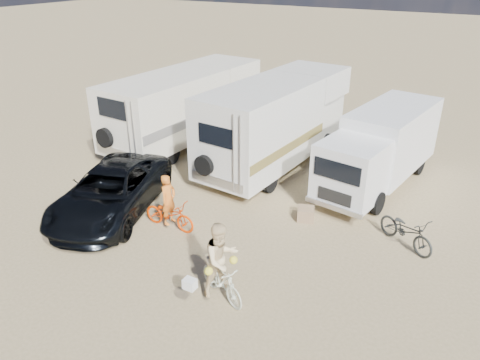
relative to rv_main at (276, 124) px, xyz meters
The scene contains 12 objects.
ground 7.26m from the rv_main, 89.28° to the right, with size 140.00×140.00×0.00m, color tan.
rv_main is the anchor object (origin of this frame).
rv_left 4.57m from the rv_main, behind, with size 2.62×7.92×3.02m, color #EDE3CC, non-canonical shape.
box_truck 3.95m from the rv_main, ahead, with size 1.99×6.36×2.66m, color silver, non-canonical shape.
dark_suv 6.72m from the rv_main, 114.22° to the right, with size 2.41×5.23×1.45m, color black.
bike_man 6.06m from the rv_main, 95.47° to the right, with size 0.60×1.72×0.91m, color #D13200.
bike_woman 8.25m from the rv_main, 72.53° to the right, with size 0.44×1.57×0.94m, color beige.
rider_man 6.01m from the rv_main, 95.47° to the right, with size 0.56×0.37×1.54m, color orange.
rider_woman 8.20m from the rv_main, 72.53° to the right, with size 0.89×0.69×1.84m, color beige.
bike_parked 6.72m from the rv_main, 30.49° to the right, with size 0.65×1.86×0.98m, color #232523.
cooler 5.44m from the rv_main, 122.29° to the right, with size 0.55×0.40×0.44m, color #2B5883.
crate 4.64m from the rv_main, 51.25° to the right, with size 0.50×0.50×0.40m, color #84674A.
Camera 1 is at (7.06, -7.89, 7.25)m, focal length 34.10 mm.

